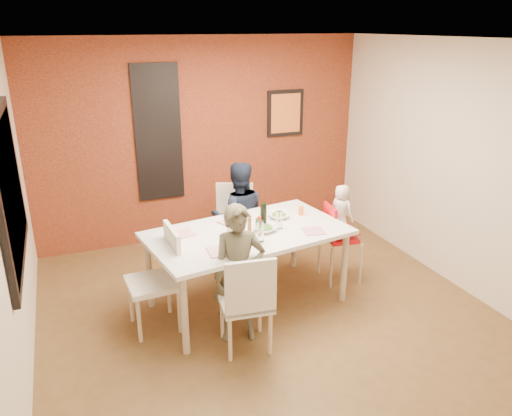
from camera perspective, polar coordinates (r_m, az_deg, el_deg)
name	(u,v)px	position (r m, az deg, el deg)	size (l,w,h in m)	color
ground	(267,311)	(5.33, 1.21, -11.71)	(4.50, 4.50, 0.00)	brown
ceiling	(269,39)	(4.52, 1.48, 18.71)	(4.50, 4.50, 0.02)	silver
wall_back	(203,141)	(6.81, -6.11, 7.68)	(4.50, 0.02, 2.70)	beige
wall_front	(424,305)	(2.99, 18.64, -10.41)	(4.50, 0.02, 2.70)	beige
wall_left	(8,221)	(4.44, -26.51, -1.33)	(0.02, 4.50, 2.70)	beige
wall_right	(454,165)	(5.97, 21.72, 4.54)	(0.02, 4.50, 2.70)	beige
brick_accent_wall	(203,141)	(6.79, -6.07, 7.64)	(4.50, 0.02, 2.70)	maroon
picture_window_frame	(9,189)	(4.56, -26.38, 1.92)	(0.05, 1.70, 1.30)	black
picture_window_pane	(11,189)	(4.56, -26.19, 1.94)	(0.02, 1.55, 1.15)	black
glassblock_strip	(158,133)	(6.61, -11.13, 8.37)	(0.55, 0.03, 1.70)	silver
glassblock_surround	(158,133)	(6.61, -11.13, 8.36)	(0.60, 0.03, 1.76)	black
art_print_frame	(285,113)	(7.13, 3.37, 10.77)	(0.54, 0.03, 0.64)	black
art_print_canvas	(286,113)	(7.11, 3.42, 10.75)	(0.44, 0.01, 0.54)	orange
dining_table	(248,238)	(5.12, -0.96, -3.45)	(2.16, 1.41, 0.84)	white
chair_near	(248,299)	(4.47, -0.97, -10.37)	(0.50, 0.50, 0.97)	silver
chair_far	(235,220)	(6.17, -2.47, -1.32)	(0.59, 0.59, 0.99)	silver
chair_left	(162,273)	(4.92, -10.74, -7.33)	(0.50, 0.50, 1.02)	white
high_chair	(338,235)	(5.77, 9.31, -3.09)	(0.44, 0.44, 0.93)	red
child_near	(239,274)	(4.62, -1.95, -7.56)	(0.49, 0.32, 1.34)	#504C39
child_far	(239,217)	(5.91, -2.01, -1.07)	(0.66, 0.51, 1.35)	black
toddler	(341,211)	(5.67, 9.71, -0.35)	(0.30, 0.19, 0.61)	beige
plate_near_left	(221,251)	(4.66, -3.98, -4.92)	(0.25, 0.25, 0.01)	white
plate_far_mid	(232,222)	(5.31, -2.76, -1.62)	(0.24, 0.24, 0.01)	white
plate_near_right	(314,231)	(5.12, 6.61, -2.63)	(0.21, 0.21, 0.01)	silver
plate_far_left	(183,234)	(5.07, -8.29, -2.94)	(0.21, 0.21, 0.01)	white
salad_bowl_a	(265,229)	(5.08, 1.09, -2.42)	(0.22, 0.22, 0.05)	white
salad_bowl_b	(279,215)	(5.44, 2.63, -0.84)	(0.23, 0.23, 0.06)	white
wine_bottle	(263,215)	(5.16, 0.85, -0.81)	(0.07, 0.07, 0.26)	black
wine_glass_a	(260,231)	(4.83, 0.50, -2.70)	(0.07, 0.07, 0.20)	white
wine_glass_b	(279,220)	(5.13, 2.65, -1.37)	(0.07, 0.07, 0.19)	white
paper_towel_roll	(232,224)	(4.93, -2.74, -1.87)	(0.11, 0.11, 0.26)	white
condiment_red	(259,223)	(5.11, 0.39, -1.74)	(0.04, 0.04, 0.14)	red
condiment_green	(257,224)	(5.11, 0.12, -1.82)	(0.03, 0.03, 0.13)	#316F25
condiment_brown	(249,224)	(5.07, -0.76, -1.88)	(0.04, 0.04, 0.15)	brown
sippy_cup	(301,211)	(5.53, 5.18, -0.31)	(0.06, 0.06, 0.10)	orange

